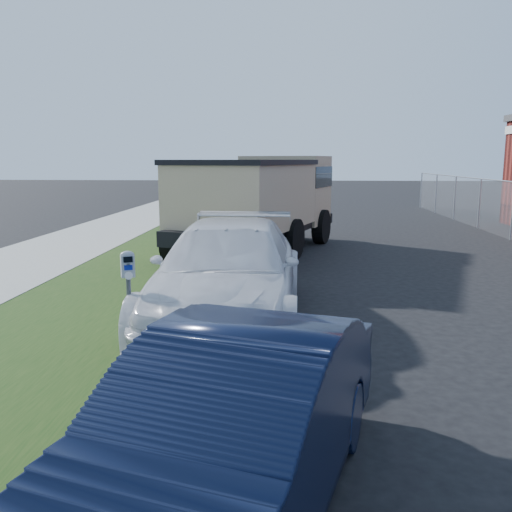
# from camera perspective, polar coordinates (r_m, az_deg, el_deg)

# --- Properties ---
(ground) EXTENTS (120.00, 120.00, 0.00)m
(ground) POSITION_cam_1_polar(r_m,az_deg,el_deg) (7.68, 10.12, -8.80)
(ground) COLOR black
(ground) RESTS_ON ground
(streetside) EXTENTS (6.12, 50.00, 0.15)m
(streetside) POSITION_cam_1_polar(r_m,az_deg,el_deg) (10.62, -22.73, -3.76)
(streetside) COLOR gray
(streetside) RESTS_ON ground
(parking_meter) EXTENTS (0.20, 0.17, 1.25)m
(parking_meter) POSITION_cam_1_polar(r_m,az_deg,el_deg) (6.85, -13.30, -2.33)
(parking_meter) COLOR #3F4247
(parking_meter) RESTS_ON ground
(white_wagon) EXTENTS (2.21, 5.28, 1.53)m
(white_wagon) POSITION_cam_1_polar(r_m,az_deg,el_deg) (8.28, -2.90, -1.79)
(white_wagon) COLOR silver
(white_wagon) RESTS_ON ground
(navy_sedan) EXTENTS (2.41, 4.15, 1.29)m
(navy_sedan) POSITION_cam_1_polar(r_m,az_deg,el_deg) (3.88, -2.74, -17.88)
(navy_sedan) COLOR black
(navy_sedan) RESTS_ON ground
(dump_truck) EXTENTS (4.36, 7.00, 2.58)m
(dump_truck) POSITION_cam_1_polar(r_m,az_deg,el_deg) (14.79, 0.63, 6.15)
(dump_truck) COLOR black
(dump_truck) RESTS_ON ground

